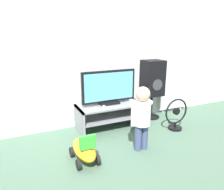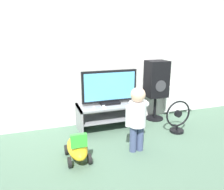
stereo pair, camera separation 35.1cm
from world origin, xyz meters
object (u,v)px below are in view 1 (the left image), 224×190
speaker_tower (152,80)px  floor_fan (176,116)px  radiator (172,96)px  game_console (131,100)px  ride_on_toy (84,150)px  child (142,113)px  remote_primary (95,109)px  television (109,88)px  remote_secondary (104,107)px

speaker_tower → floor_fan: bearing=-84.7°
floor_fan → radiator: size_ratio=0.81×
game_console → radiator: (1.14, 0.26, -0.14)m
ride_on_toy → radiator: bearing=25.1°
game_console → floor_fan: floor_fan is taller
child → floor_fan: (0.88, 0.32, -0.29)m
remote_primary → child: child is taller
speaker_tower → television: bearing=-174.0°
radiator → ride_on_toy: bearing=-154.9°
child → radiator: size_ratio=1.36×
television → ride_on_toy: television is taller
remote_secondary → ride_on_toy: remote_secondary is taller
remote_primary → remote_secondary: (0.18, 0.05, 0.00)m
remote_primary → radiator: size_ratio=0.20×
television → remote_secondary: (-0.14, -0.15, -0.27)m
ride_on_toy → speaker_tower: bearing=29.3°
remote_secondary → child: (0.25, -0.71, 0.09)m
remote_primary → speaker_tower: 1.32m
remote_primary → floor_fan: floor_fan is taller
child → television: bearing=97.1°
child → remote_primary: bearing=123.1°
floor_fan → game_console: bearing=138.6°
television → speaker_tower: 0.93m
game_console → remote_secondary: bearing=-167.4°
game_console → television: bearing=176.7°
ride_on_toy → radiator: (2.25, 1.06, 0.15)m
floor_fan → remote_secondary: bearing=160.8°
ride_on_toy → child: bearing=-2.5°
game_console → floor_fan: 0.81m
remote_primary → television: bearing=31.3°
remote_primary → speaker_tower: (1.25, 0.29, 0.31)m
television → remote_primary: (-0.32, -0.20, -0.27)m
remote_primary → floor_fan: bearing=-14.6°
game_console → speaker_tower: 0.62m
game_console → remote_primary: size_ratio=1.31×
remote_primary → speaker_tower: size_ratio=0.12×
child → ride_on_toy: (-0.81, 0.04, -0.37)m
child → floor_fan: bearing=19.7°
remote_secondary → speaker_tower: bearing=12.7°
child → floor_fan: size_ratio=1.67×
remote_primary → ride_on_toy: 0.78m
remote_secondary → ride_on_toy: 0.92m
speaker_tower → radiator: speaker_tower is taller
ride_on_toy → remote_primary: bearing=58.5°
floor_fan → ride_on_toy: floor_fan is taller
remote_primary → speaker_tower: bearing=13.2°
radiator → remote_primary: bearing=-166.9°
child → radiator: 1.82m
floor_fan → child: bearing=-160.3°
speaker_tower → ride_on_toy: size_ratio=1.92×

